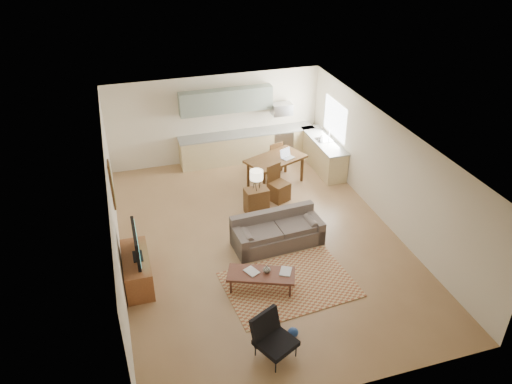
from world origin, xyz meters
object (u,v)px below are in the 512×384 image
object	(u,v)px
sofa	(278,231)
console_table	(256,201)
coffee_table	(261,281)
dining_table	(275,171)
armchair	(276,339)
tv_credenza	(137,270)

from	to	relation	value
sofa	console_table	distance (m)	1.48
sofa	console_table	size ratio (longest dim) A/B	3.17
coffee_table	dining_table	world-z (taller)	dining_table
armchair	tv_credenza	world-z (taller)	armchair
armchair	dining_table	size ratio (longest dim) A/B	0.50
sofa	coffee_table	distance (m)	1.65
coffee_table	tv_credenza	size ratio (longest dim) A/B	0.97
sofa	console_table	bearing A→B (deg)	88.74
dining_table	coffee_table	bearing A→B (deg)	-134.81
coffee_table	dining_table	distance (m)	4.51
armchair	tv_credenza	distance (m)	3.51
armchair	console_table	bearing A→B (deg)	50.87
sofa	tv_credenza	world-z (taller)	sofa
sofa	tv_credenza	distance (m)	3.32
armchair	dining_table	bearing A→B (deg)	44.98
tv_credenza	sofa	bearing A→B (deg)	7.32
dining_table	armchair	bearing A→B (deg)	-130.97
tv_credenza	dining_table	bearing A→B (deg)	37.35
armchair	tv_credenza	bearing A→B (deg)	101.79
console_table	coffee_table	bearing A→B (deg)	-108.88
tv_credenza	armchair	bearing A→B (deg)	-51.84
sofa	armchair	size ratio (longest dim) A/B	2.66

